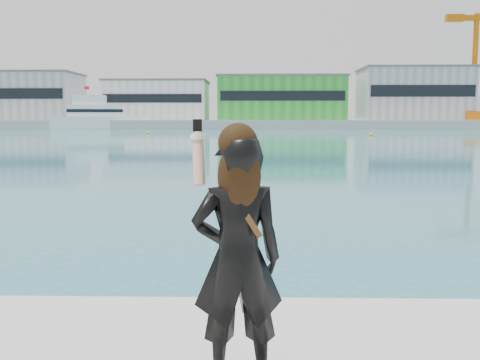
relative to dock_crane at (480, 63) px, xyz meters
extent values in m
cube|color=#9E9E99|center=(-53.20, 8.00, -14.07)|extent=(320.00, 40.00, 2.00)
cube|color=gray|center=(-108.20, 6.00, -7.57)|extent=(26.00, 16.00, 11.00)
cube|color=black|center=(-108.20, -2.10, -7.02)|extent=(24.70, 0.20, 2.42)
cube|color=#59595B|center=(-108.20, 6.00, -1.82)|extent=(26.52, 16.32, 0.50)
cube|color=silver|center=(-75.20, 6.00, -8.57)|extent=(24.00, 15.00, 9.00)
cube|color=black|center=(-75.20, -1.60, -8.12)|extent=(22.80, 0.20, 1.98)
cube|color=#59595B|center=(-75.20, 6.00, -3.82)|extent=(24.48, 15.30, 0.50)
cube|color=#238F2F|center=(-45.20, 6.00, -8.07)|extent=(30.00, 16.00, 10.00)
cube|color=black|center=(-45.20, -2.10, -7.57)|extent=(28.50, 0.20, 2.20)
cube|color=#59595B|center=(-45.20, 6.00, -2.82)|extent=(30.60, 16.32, 0.50)
cube|color=gray|center=(-13.20, 6.00, -7.07)|extent=(25.00, 15.00, 12.00)
cube|color=black|center=(-13.20, -1.60, -6.47)|extent=(23.75, 0.20, 2.64)
cube|color=#59595B|center=(-13.20, 6.00, -0.82)|extent=(25.50, 15.30, 0.50)
cube|color=#C25F0B|center=(-1.20, 0.00, -12.07)|extent=(4.00, 4.00, 2.00)
cylinder|color=#C25F0B|center=(-1.20, 0.00, -0.07)|extent=(1.20, 1.20, 22.00)
cube|color=#C25F0B|center=(-6.20, 0.00, 9.93)|extent=(4.00, 1.60, 1.60)
cylinder|color=silver|center=(-91.20, -1.00, -9.07)|extent=(0.16, 0.16, 8.00)
cube|color=#E70D3B|center=(-90.60, -1.00, -5.67)|extent=(1.20, 0.04, 0.80)
cylinder|color=silver|center=(-31.20, -1.00, -9.07)|extent=(0.16, 0.16, 8.00)
cube|color=#E70D3B|center=(-30.60, -1.00, -5.67)|extent=(1.20, 0.04, 0.80)
cube|color=white|center=(-84.91, -9.60, -13.70)|extent=(21.21, 9.68, 2.73)
cube|color=white|center=(-86.03, -9.83, -11.08)|extent=(12.11, 6.96, 2.50)
cube|color=white|center=(-87.14, -10.06, -8.81)|extent=(7.46, 5.16, 2.05)
cube|color=black|center=(-86.03, -9.83, -11.08)|extent=(12.35, 7.12, 0.68)
cylinder|color=silver|center=(-87.14, -10.06, -6.65)|extent=(0.18, 0.18, 2.28)
sphere|color=#E2BB0B|center=(-35.83, -51.38, -15.07)|extent=(0.50, 0.50, 0.50)
sphere|color=#E2BB0B|center=(-68.36, -43.40, -15.07)|extent=(0.50, 0.50, 0.50)
imported|color=black|center=(-52.48, -122.51, -13.52)|extent=(0.60, 0.44, 1.50)
sphere|color=black|center=(-52.47, -122.53, -12.82)|extent=(0.23, 0.23, 0.23)
ellipsoid|color=black|center=(-52.47, -122.58, -13.01)|extent=(0.25, 0.13, 0.40)
cylinder|color=tan|center=(-52.71, -122.45, -12.92)|extent=(0.10, 0.18, 0.32)
cylinder|color=white|center=(-52.72, -122.41, -12.79)|extent=(0.09, 0.09, 0.03)
cube|color=black|center=(-52.72, -122.37, -12.74)|extent=(0.06, 0.02, 0.11)
cube|color=#4C2D14|center=(-52.43, -122.59, -13.22)|extent=(0.21, 0.05, 0.31)
camera|label=1|loc=(-52.40, -125.61, -12.68)|focal=40.00mm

